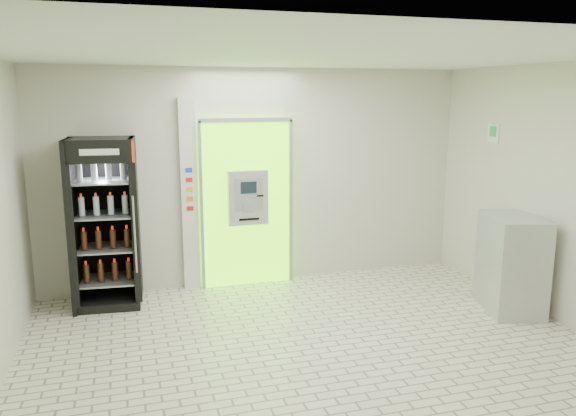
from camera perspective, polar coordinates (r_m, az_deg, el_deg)
name	(u,v)px	position (r m, az deg, el deg)	size (l,w,h in m)	color
ground	(318,354)	(6.00, 3.03, -14.57)	(6.00, 6.00, 0.00)	beige
room_shell	(320,178)	(5.45, 3.23, 3.11)	(6.00, 6.00, 6.00)	beige
atm_assembly	(246,202)	(7.80, -4.25, 0.61)	(1.30, 0.24, 2.33)	#62E808
pillar	(189,195)	(7.69, -10.00, 1.28)	(0.22, 0.11, 2.60)	silver
beverage_cooler	(105,226)	(7.40, -18.07, -1.75)	(0.86, 0.79, 2.12)	black
steel_cabinet	(511,264)	(7.45, 21.76, -5.27)	(0.83, 1.02, 1.19)	#B1B4BA
exit_sign	(494,133)	(8.09, 20.15, 7.12)	(0.02, 0.22, 0.26)	white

